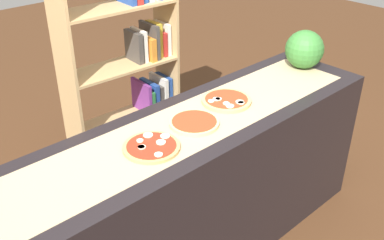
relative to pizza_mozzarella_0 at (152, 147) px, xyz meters
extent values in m
cube|color=black|center=(0.30, 0.05, -0.46)|extent=(2.38, 0.60, 0.90)
cube|color=tan|center=(0.30, 0.05, -0.01)|extent=(2.13, 0.42, 0.00)
cylinder|color=tan|center=(0.00, 0.00, 0.00)|extent=(0.27, 0.27, 0.02)
cylinder|color=red|center=(0.00, 0.00, 0.01)|extent=(0.23, 0.23, 0.00)
cylinder|color=#EFE5CC|center=(-0.02, 0.06, 0.01)|extent=(0.03, 0.03, 0.00)
cylinder|color=#EFE5CC|center=(0.05, -0.01, 0.01)|extent=(0.05, 0.05, 0.00)
cylinder|color=#EFE5CC|center=(0.04, 0.08, 0.01)|extent=(0.05, 0.05, 0.00)
cylinder|color=#EFE5CC|center=(-0.05, 0.01, 0.01)|extent=(0.03, 0.03, 0.00)
cylinder|color=#EFE5CC|center=(-0.05, 0.01, 0.01)|extent=(0.04, 0.04, 0.00)
cylinder|color=#EFE5CC|center=(-0.03, -0.09, 0.01)|extent=(0.04, 0.04, 0.00)
cylinder|color=#EFE5CC|center=(0.09, 0.02, 0.01)|extent=(0.05, 0.05, 0.00)
cylinder|color=#E5C17F|center=(0.30, 0.03, 0.00)|extent=(0.26, 0.26, 0.02)
cylinder|color=red|center=(0.30, 0.03, 0.01)|extent=(0.23, 0.23, 0.00)
cylinder|color=#DBB26B|center=(0.59, 0.09, 0.00)|extent=(0.28, 0.28, 0.02)
cylinder|color=red|center=(0.59, 0.09, 0.01)|extent=(0.24, 0.24, 0.00)
cylinder|color=#EFE5CC|center=(0.61, -0.01, 0.02)|extent=(0.04, 0.04, 0.00)
cylinder|color=#EFE5CC|center=(0.51, 0.12, 0.02)|extent=(0.04, 0.04, 0.00)
cylinder|color=#EFE5CC|center=(0.54, 0.01, 0.02)|extent=(0.04, 0.04, 0.00)
cylinder|color=#EFE5CC|center=(0.55, 0.12, 0.02)|extent=(0.04, 0.04, 0.00)
cylinder|color=#EFE5CC|center=(0.56, 0.11, 0.02)|extent=(0.04, 0.04, 0.00)
cylinder|color=#EFE5CC|center=(0.55, 0.05, 0.02)|extent=(0.04, 0.04, 0.00)
cylinder|color=#EFE5CC|center=(0.61, 0.01, 0.02)|extent=(0.05, 0.05, 0.00)
sphere|color=#387A33|center=(1.32, 0.10, 0.11)|extent=(0.25, 0.25, 0.25)
cube|color=tan|center=(0.94, 1.02, -0.07)|extent=(0.03, 0.28, 1.67)
cube|color=tan|center=(0.14, 1.06, -0.07)|extent=(0.03, 0.28, 1.67)
cube|color=tan|center=(0.54, 1.04, -0.90)|extent=(0.79, 0.31, 0.02)
cube|color=silver|center=(0.90, 1.02, -0.77)|extent=(0.05, 0.16, 0.24)
cube|color=silver|center=(0.86, 1.03, -0.81)|extent=(0.04, 0.21, 0.17)
cube|color=#753384|center=(0.81, 1.03, -0.81)|extent=(0.03, 0.18, 0.17)
cube|color=#B22823|center=(0.76, 1.03, -0.79)|extent=(0.05, 0.23, 0.20)
cube|color=#234799|center=(0.71, 1.03, -0.76)|extent=(0.05, 0.20, 0.25)
cube|color=orange|center=(0.67, 1.03, -0.79)|extent=(0.04, 0.23, 0.21)
cube|color=tan|center=(0.54, 1.04, -0.49)|extent=(0.79, 0.31, 0.02)
cube|color=#234799|center=(0.90, 1.02, -0.36)|extent=(0.05, 0.18, 0.23)
cube|color=silver|center=(0.86, 1.03, -0.36)|extent=(0.04, 0.21, 0.24)
cube|color=#47423D|center=(0.82, 1.03, -0.38)|extent=(0.05, 0.19, 0.19)
cube|color=#234799|center=(0.77, 1.03, -0.37)|extent=(0.05, 0.21, 0.22)
cube|color=#2D753D|center=(0.73, 1.03, -0.39)|extent=(0.04, 0.23, 0.18)
cube|color=#753384|center=(0.70, 1.03, -0.36)|extent=(0.04, 0.24, 0.24)
cube|color=tan|center=(0.54, 1.04, -0.07)|extent=(0.79, 0.31, 0.02)
cube|color=silver|center=(0.91, 1.02, 0.05)|extent=(0.04, 0.18, 0.23)
cube|color=#B22823|center=(0.87, 1.03, 0.02)|extent=(0.03, 0.18, 0.18)
cube|color=gold|center=(0.83, 1.03, 0.06)|extent=(0.04, 0.16, 0.25)
cube|color=#47423D|center=(0.79, 1.03, 0.06)|extent=(0.04, 0.22, 0.25)
cube|color=orange|center=(0.75, 1.03, 0.02)|extent=(0.05, 0.23, 0.16)
cube|color=silver|center=(0.70, 1.03, 0.05)|extent=(0.03, 0.18, 0.22)
cube|color=#47423D|center=(0.66, 1.03, 0.04)|extent=(0.04, 0.19, 0.21)
cube|color=tan|center=(0.54, 1.04, 0.34)|extent=(0.79, 0.31, 0.02)
camera|label=1|loc=(-1.03, -1.40, 1.12)|focal=41.63mm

